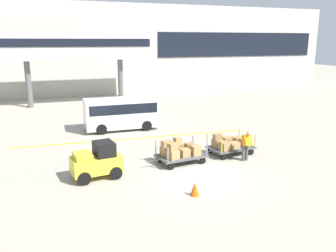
{
  "coord_description": "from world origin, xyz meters",
  "views": [
    {
      "loc": [
        -6.13,
        -13.16,
        5.82
      ],
      "look_at": [
        0.09,
        3.86,
        1.38
      ],
      "focal_mm": 37.32,
      "sensor_mm": 36.0,
      "label": 1
    }
  ],
  "objects_px": {
    "baggage_cart_lead": "(179,152)",
    "safety_cone_near": "(195,189)",
    "baggage_tug": "(97,161)",
    "baggage_cart_middle": "(230,144)",
    "baggage_handler": "(246,144)",
    "shuttle_van": "(121,111)"
  },
  "relations": [
    {
      "from": "baggage_cart_lead",
      "to": "baggage_tug",
      "type": "bearing_deg",
      "value": -172.68
    },
    {
      "from": "baggage_handler",
      "to": "baggage_cart_middle",
      "type": "bearing_deg",
      "value": 98.99
    },
    {
      "from": "shuttle_van",
      "to": "baggage_cart_lead",
      "type": "bearing_deg",
      "value": -81.27
    },
    {
      "from": "baggage_cart_middle",
      "to": "safety_cone_near",
      "type": "distance_m",
      "value": 5.56
    },
    {
      "from": "baggage_tug",
      "to": "baggage_cart_middle",
      "type": "distance_m",
      "value": 7.13
    },
    {
      "from": "baggage_tug",
      "to": "baggage_cart_middle",
      "type": "relative_size",
      "value": 0.72
    },
    {
      "from": "baggage_tug",
      "to": "shuttle_van",
      "type": "xyz_separation_m",
      "value": [
        2.89,
        8.03,
        0.48
      ]
    },
    {
      "from": "safety_cone_near",
      "to": "baggage_cart_middle",
      "type": "bearing_deg",
      "value": 46.29
    },
    {
      "from": "baggage_cart_middle",
      "to": "baggage_cart_lead",
      "type": "bearing_deg",
      "value": -172.6
    },
    {
      "from": "baggage_tug",
      "to": "baggage_cart_lead",
      "type": "bearing_deg",
      "value": 7.32
    },
    {
      "from": "baggage_cart_lead",
      "to": "safety_cone_near",
      "type": "bearing_deg",
      "value": -102.61
    },
    {
      "from": "baggage_tug",
      "to": "baggage_handler",
      "type": "xyz_separation_m",
      "value": [
        7.26,
        -0.32,
        0.11
      ]
    },
    {
      "from": "baggage_cart_lead",
      "to": "baggage_cart_middle",
      "type": "relative_size",
      "value": 1.0
    },
    {
      "from": "baggage_cart_middle",
      "to": "shuttle_van",
      "type": "distance_m",
      "value": 8.28
    },
    {
      "from": "baggage_handler",
      "to": "safety_cone_near",
      "type": "xyz_separation_m",
      "value": [
        -4.03,
        -2.78,
        -0.59
      ]
    },
    {
      "from": "baggage_tug",
      "to": "safety_cone_near",
      "type": "xyz_separation_m",
      "value": [
        3.23,
        -3.1,
        -0.48
      ]
    },
    {
      "from": "baggage_tug",
      "to": "baggage_handler",
      "type": "height_order",
      "value": "baggage_tug"
    },
    {
      "from": "baggage_handler",
      "to": "safety_cone_near",
      "type": "height_order",
      "value": "baggage_handler"
    },
    {
      "from": "baggage_cart_middle",
      "to": "baggage_handler",
      "type": "distance_m",
      "value": 1.29
    },
    {
      "from": "baggage_cart_middle",
      "to": "baggage_handler",
      "type": "xyz_separation_m",
      "value": [
        0.2,
        -1.23,
        0.34
      ]
    },
    {
      "from": "baggage_tug",
      "to": "shuttle_van",
      "type": "bearing_deg",
      "value": 70.21
    },
    {
      "from": "baggage_cart_lead",
      "to": "baggage_cart_middle",
      "type": "bearing_deg",
      "value": 7.4
    }
  ]
}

